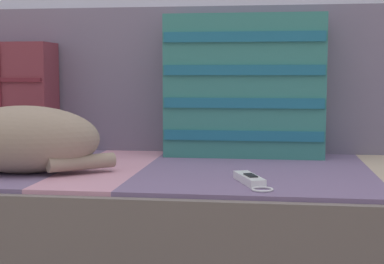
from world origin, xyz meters
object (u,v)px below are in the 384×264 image
(throw_pillow_striped, at_px, (244,86))
(game_remote_far, at_px, (250,180))
(sleeping_cat, at_px, (17,141))
(couch, at_px, (220,234))

(throw_pillow_striped, relative_size, game_remote_far, 2.55)
(sleeping_cat, bearing_deg, game_remote_far, -5.85)
(throw_pillow_striped, distance_m, game_remote_far, 0.50)
(sleeping_cat, bearing_deg, couch, 20.59)
(couch, distance_m, throw_pillow_striped, 0.46)
(sleeping_cat, relative_size, game_remote_far, 2.35)
(couch, relative_size, game_remote_far, 11.28)
(throw_pillow_striped, xyz_separation_m, sleeping_cat, (-0.55, -0.39, -0.13))
(throw_pillow_striped, bearing_deg, couch, -105.06)
(sleeping_cat, distance_m, game_remote_far, 0.60)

